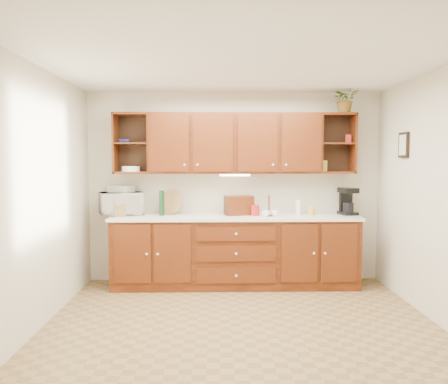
{
  "coord_description": "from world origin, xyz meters",
  "views": [
    {
      "loc": [
        -0.26,
        -4.26,
        1.68
      ],
      "look_at": [
        -0.15,
        1.15,
        1.27
      ],
      "focal_mm": 35.0,
      "sensor_mm": 36.0,
      "label": 1
    }
  ],
  "objects_px": {
    "microwave": "(121,203)",
    "bread_box": "(239,205)",
    "coffee_maker": "(347,202)",
    "potted_plant": "(346,99)"
  },
  "relations": [
    {
      "from": "coffee_maker",
      "to": "potted_plant",
      "type": "relative_size",
      "value": 1.01
    },
    {
      "from": "microwave",
      "to": "potted_plant",
      "type": "height_order",
      "value": "potted_plant"
    },
    {
      "from": "microwave",
      "to": "potted_plant",
      "type": "relative_size",
      "value": 1.53
    },
    {
      "from": "coffee_maker",
      "to": "potted_plant",
      "type": "bearing_deg",
      "value": -164.33
    },
    {
      "from": "coffee_maker",
      "to": "potted_plant",
      "type": "height_order",
      "value": "potted_plant"
    },
    {
      "from": "microwave",
      "to": "bread_box",
      "type": "xyz_separation_m",
      "value": [
        1.57,
        -0.05,
        -0.02
      ]
    },
    {
      "from": "coffee_maker",
      "to": "potted_plant",
      "type": "xyz_separation_m",
      "value": [
        -0.06,
        -0.03,
        1.36
      ]
    },
    {
      "from": "coffee_maker",
      "to": "bread_box",
      "type": "bearing_deg",
      "value": 168.14
    },
    {
      "from": "bread_box",
      "to": "coffee_maker",
      "type": "xyz_separation_m",
      "value": [
        1.47,
        0.02,
        0.05
      ]
    },
    {
      "from": "bread_box",
      "to": "coffee_maker",
      "type": "relative_size",
      "value": 1.0
    }
  ]
}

